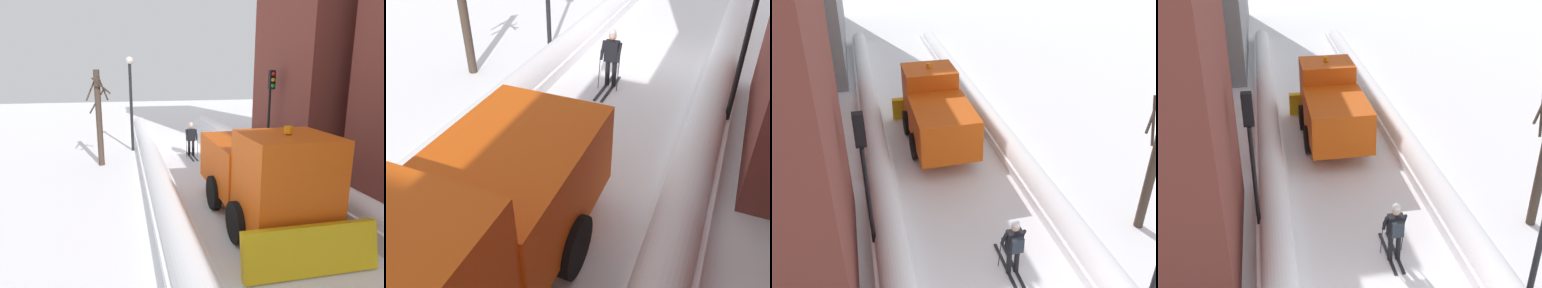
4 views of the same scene
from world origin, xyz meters
TOP-DOWN VIEW (x-y plane):
  - ground_plane at (0.00, 10.00)m, footprint 80.00×80.00m
  - snowbank_left at (-2.67, 10.00)m, footprint 1.10×36.00m
  - snowbank_right at (2.67, 10.00)m, footprint 1.10×36.00m
  - plow_truck at (-0.03, 10.46)m, footprint 3.20×5.98m
  - skier at (0.45, 2.52)m, footprint 0.62×1.80m
  - traffic_light_pole at (-3.13, 4.25)m, footprint 0.28×0.42m
  - street_lamp at (3.45, 0.67)m, footprint 0.40×0.40m
  - bare_tree_near at (5.01, 3.34)m, footprint 1.13×1.22m

SIDE VIEW (x-z plane):
  - ground_plane at x=0.00m, z-range 0.00..0.00m
  - snowbank_right at x=2.67m, z-range -0.14..0.76m
  - snowbank_left at x=-2.67m, z-range -0.07..0.90m
  - skier at x=0.45m, z-range 0.10..1.91m
  - plow_truck at x=-0.03m, z-range -0.08..3.04m
  - bare_tree_near at x=5.01m, z-range 0.12..4.60m
  - traffic_light_pole at x=-3.13m, z-range 0.90..5.35m
  - street_lamp at x=3.45m, z-range 0.69..5.88m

